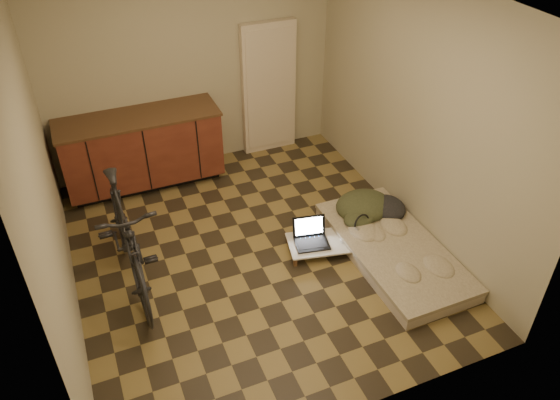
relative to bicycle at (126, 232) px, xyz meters
name	(u,v)px	position (x,y,z in m)	size (l,w,h in m)	color
room_shell	(249,143)	(1.20, -0.08, 0.71)	(3.50, 4.00, 2.60)	olive
cabinets	(142,150)	(0.45, 1.63, -0.12)	(1.84, 0.62, 0.91)	black
appliance_panel	(269,89)	(2.15, 1.86, 0.26)	(0.70, 0.10, 1.70)	beige
bicycle	(126,232)	(0.00, 0.00, 0.00)	(0.54, 1.82, 1.18)	black
futon	(393,249)	(2.50, -0.66, -0.51)	(0.89, 1.83, 0.16)	#C2B29B
clothing_pile	(371,200)	(2.56, -0.08, -0.30)	(0.66, 0.55, 0.26)	#333921
headphones	(362,223)	(2.32, -0.32, -0.36)	(0.23, 0.21, 0.15)	black
lap_desk	(320,243)	(1.85, -0.31, -0.49)	(0.73, 0.55, 0.11)	brown
laptop	(311,237)	(1.77, -0.26, -0.43)	(0.39, 0.37, 0.23)	black
mouse	(342,240)	(2.07, -0.38, -0.46)	(0.05, 0.09, 0.03)	silver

